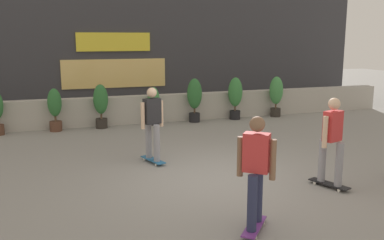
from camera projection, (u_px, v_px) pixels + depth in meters
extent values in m
plane|color=gray|center=(216.00, 177.00, 8.58)|extent=(48.00, 48.00, 0.00)
cube|color=#B2ADA3|center=(148.00, 109.00, 14.07)|extent=(18.00, 0.40, 0.90)
cube|color=#38383D|center=(124.00, 25.00, 17.26)|extent=(20.00, 2.00, 6.50)
cube|color=yellow|center=(114.00, 42.00, 16.22)|extent=(2.80, 0.08, 0.70)
cube|color=#F2CC72|center=(115.00, 73.00, 16.46)|extent=(4.00, 0.06, 1.10)
cylinder|color=brown|center=(56.00, 126.00, 12.78)|extent=(0.36, 0.36, 0.30)
cylinder|color=brown|center=(55.00, 119.00, 12.74)|extent=(0.06, 0.06, 0.15)
ellipsoid|color=#2D6B33|center=(54.00, 103.00, 12.65)|extent=(0.41, 0.41, 0.84)
cylinder|color=#2D2823|center=(102.00, 123.00, 13.21)|extent=(0.36, 0.36, 0.30)
cylinder|color=brown|center=(101.00, 116.00, 13.17)|extent=(0.06, 0.06, 0.15)
ellipsoid|color=#2D6B33|center=(101.00, 99.00, 13.07)|extent=(0.45, 0.45, 0.91)
cylinder|color=black|center=(154.00, 120.00, 13.74)|extent=(0.36, 0.36, 0.30)
cylinder|color=brown|center=(154.00, 113.00, 13.70)|extent=(0.06, 0.06, 0.15)
ellipsoid|color=#428C47|center=(154.00, 99.00, 13.61)|extent=(0.37, 0.37, 0.77)
cylinder|color=black|center=(194.00, 117.00, 14.18)|extent=(0.36, 0.36, 0.30)
cylinder|color=brown|center=(194.00, 111.00, 14.13)|extent=(0.06, 0.06, 0.15)
ellipsoid|color=#2D6B33|center=(195.00, 94.00, 14.03)|extent=(0.49, 0.49, 1.00)
cylinder|color=black|center=(235.00, 115.00, 14.64)|extent=(0.36, 0.36, 0.30)
cylinder|color=brown|center=(235.00, 108.00, 14.60)|extent=(0.06, 0.06, 0.15)
ellipsoid|color=#387F3D|center=(235.00, 92.00, 14.49)|extent=(0.48, 0.48, 0.99)
cylinder|color=#2D2823|center=(275.00, 112.00, 15.14)|extent=(0.36, 0.36, 0.30)
cylinder|color=brown|center=(276.00, 106.00, 15.10)|extent=(0.06, 0.06, 0.15)
ellipsoid|color=#428C47|center=(276.00, 90.00, 14.99)|extent=(0.48, 0.48, 0.97)
cube|color=black|center=(329.00, 184.00, 8.01)|extent=(0.46, 0.82, 0.02)
cylinder|color=silver|center=(344.00, 189.00, 7.86)|extent=(0.05, 0.06, 0.06)
cylinder|color=silver|center=(339.00, 190.00, 7.76)|extent=(0.05, 0.06, 0.06)
cylinder|color=silver|center=(320.00, 181.00, 8.26)|extent=(0.05, 0.06, 0.06)
cylinder|color=silver|center=(315.00, 183.00, 8.16)|extent=(0.05, 0.06, 0.06)
cylinder|color=gray|center=(339.00, 164.00, 7.79)|extent=(0.14, 0.14, 0.82)
cylinder|color=gray|center=(322.00, 160.00, 8.06)|extent=(0.14, 0.14, 0.82)
cube|color=red|center=(333.00, 126.00, 7.79)|extent=(0.41, 0.31, 0.56)
sphere|color=beige|center=(334.00, 104.00, 7.72)|extent=(0.22, 0.22, 0.22)
cylinder|color=beige|center=(340.00, 129.00, 7.95)|extent=(0.09, 0.09, 0.58)
cylinder|color=beige|center=(325.00, 132.00, 7.66)|extent=(0.09, 0.09, 0.58)
cube|color=#266699|center=(153.00, 160.00, 9.58)|extent=(0.42, 0.82, 0.02)
cylinder|color=silver|center=(162.00, 163.00, 9.43)|extent=(0.04, 0.06, 0.06)
cylinder|color=silver|center=(156.00, 165.00, 9.33)|extent=(0.04, 0.06, 0.06)
cylinder|color=silver|center=(150.00, 158.00, 9.84)|extent=(0.04, 0.06, 0.06)
cylinder|color=silver|center=(144.00, 159.00, 9.75)|extent=(0.04, 0.06, 0.06)
cylinder|color=gray|center=(157.00, 143.00, 9.36)|extent=(0.14, 0.14, 0.82)
cylinder|color=gray|center=(149.00, 140.00, 9.64)|extent=(0.14, 0.14, 0.82)
cube|color=#262628|center=(152.00, 111.00, 9.37)|extent=(0.40, 0.29, 0.56)
sphere|color=beige|center=(152.00, 93.00, 9.29)|extent=(0.22, 0.22, 0.22)
cylinder|color=beige|center=(161.00, 114.00, 9.52)|extent=(0.09, 0.09, 0.58)
cylinder|color=beige|center=(143.00, 116.00, 9.25)|extent=(0.09, 0.09, 0.58)
cube|color=#72338C|center=(254.00, 226.00, 6.21)|extent=(0.67, 0.74, 0.02)
cylinder|color=silver|center=(255.00, 237.00, 5.95)|extent=(0.06, 0.06, 0.06)
cylinder|color=silver|center=(244.00, 235.00, 6.01)|extent=(0.06, 0.06, 0.06)
cylinder|color=silver|center=(263.00, 222.00, 6.42)|extent=(0.06, 0.06, 0.06)
cylinder|color=silver|center=(253.00, 221.00, 6.48)|extent=(0.06, 0.06, 0.06)
cylinder|color=#282D4C|center=(252.00, 203.00, 5.96)|extent=(0.14, 0.14, 0.82)
cylinder|color=#282D4C|center=(258.00, 195.00, 6.29)|extent=(0.14, 0.14, 0.82)
cube|color=red|center=(256.00, 153.00, 6.00)|extent=(0.40, 0.39, 0.56)
sphere|color=brown|center=(257.00, 124.00, 5.92)|extent=(0.22, 0.22, 0.22)
cylinder|color=brown|center=(273.00, 160.00, 5.93)|extent=(0.09, 0.09, 0.58)
cylinder|color=brown|center=(240.00, 156.00, 6.09)|extent=(0.09, 0.09, 0.58)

